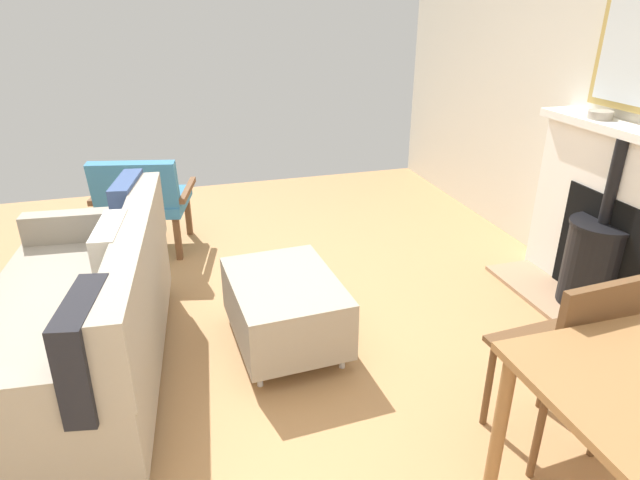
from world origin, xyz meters
name	(u,v)px	position (x,y,z in m)	size (l,w,h in m)	color
ground_plane	(218,344)	(0.00, 0.00, 0.00)	(5.12, 5.72, 0.01)	#A87A4C
fireplace	(611,234)	(-2.37, 0.24, 0.49)	(0.54, 1.39, 1.13)	#9E7A5B
mantel_bowl_near	(601,114)	(-2.38, -0.04, 1.16)	(0.14, 0.14, 0.05)	#9E9384
sofa	(84,318)	(0.64, 0.13, 0.37)	(0.98, 1.78, 0.86)	#B2B2B7
ottoman	(285,306)	(-0.37, 0.11, 0.25)	(0.60, 0.79, 0.41)	#B2B2B7
armchair_accent	(143,198)	(0.36, -1.37, 0.44)	(0.78, 0.71, 0.77)	brown
dining_chair_near_fireplace	(570,353)	(-1.28, 1.21, 0.52)	(0.43, 0.43, 0.87)	brown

